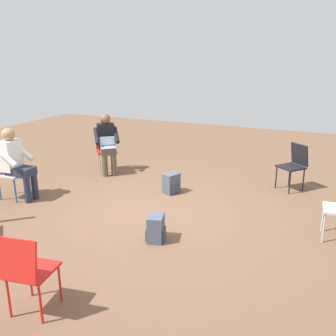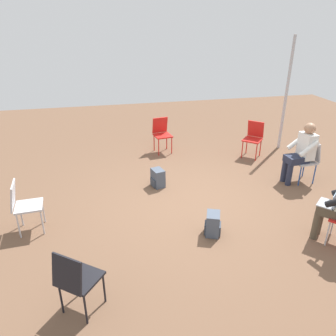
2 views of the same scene
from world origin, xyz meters
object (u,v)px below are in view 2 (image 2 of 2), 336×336
(person_in_white, at_px, (302,150))
(backpack_by_empty_chair, at_px, (158,179))
(backpack_near_laptop_user, at_px, (213,225))
(chair_northeast, at_px, (76,278))
(chair_southwest, at_px, (254,137))
(chair_east, at_px, (23,203))
(chair_west, at_px, (307,158))
(chair_south, at_px, (162,132))

(person_in_white, xyz_separation_m, backpack_by_empty_chair, (2.83, -0.42, -0.54))
(backpack_near_laptop_user, bearing_deg, chair_northeast, 28.88)
(chair_southwest, relative_size, chair_east, 1.00)
(chair_southwest, bearing_deg, chair_west, 150.29)
(chair_southwest, relative_size, backpack_by_empty_chair, 2.36)
(chair_northeast, height_order, chair_east, same)
(chair_south, xyz_separation_m, chair_northeast, (1.91, 4.67, 0.00))
(chair_west, distance_m, chair_northeast, 5.07)
(chair_south, height_order, person_in_white, person_in_white)
(chair_west, bearing_deg, backpack_by_empty_chair, 79.25)
(person_in_white, distance_m, backpack_by_empty_chair, 2.91)
(chair_south, bearing_deg, chair_northeast, 58.84)
(chair_southwest, bearing_deg, person_in_white, 144.12)
(chair_south, relative_size, chair_west, 1.00)
(backpack_by_empty_chair, bearing_deg, chair_south, -103.91)
(person_in_white, bearing_deg, backpack_near_laptop_user, 117.09)
(chair_south, relative_size, backpack_by_empty_chair, 2.36)
(chair_southwest, bearing_deg, backpack_by_empty_chair, 65.30)
(chair_west, bearing_deg, chair_east, 93.80)
(chair_southwest, bearing_deg, chair_south, 22.19)
(chair_west, relative_size, backpack_near_laptop_user, 2.36)
(chair_southwest, bearing_deg, chair_northeast, 87.08)
(chair_east, relative_size, backpack_by_empty_chair, 2.36)
(backpack_by_empty_chair, bearing_deg, chair_southwest, -157.45)
(backpack_near_laptop_user, height_order, backpack_by_empty_chair, same)
(chair_southwest, distance_m, backpack_near_laptop_user, 3.46)
(chair_east, bearing_deg, backpack_near_laptop_user, 71.67)
(chair_south, distance_m, chair_northeast, 5.04)
(person_in_white, bearing_deg, chair_south, 43.62)
(chair_northeast, xyz_separation_m, chair_east, (0.84, -1.81, 0.00))
(backpack_by_empty_chair, bearing_deg, person_in_white, 171.51)
(chair_west, xyz_separation_m, chair_southwest, (0.46, -1.46, 0.00))
(chair_southwest, distance_m, backpack_by_empty_chair, 2.76)
(chair_south, relative_size, chair_northeast, 1.00)
(chair_south, height_order, chair_southwest, same)
(chair_northeast, xyz_separation_m, person_in_white, (-4.28, -2.42, 0.20))
(backpack_near_laptop_user, bearing_deg, chair_west, -151.58)
(chair_northeast, height_order, backpack_by_empty_chair, chair_northeast)
(chair_southwest, height_order, person_in_white, person_in_white)
(chair_south, xyz_separation_m, chair_west, (-2.54, 2.24, 0.00))
(chair_west, relative_size, chair_northeast, 1.00)
(chair_east, bearing_deg, chair_west, 92.59)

